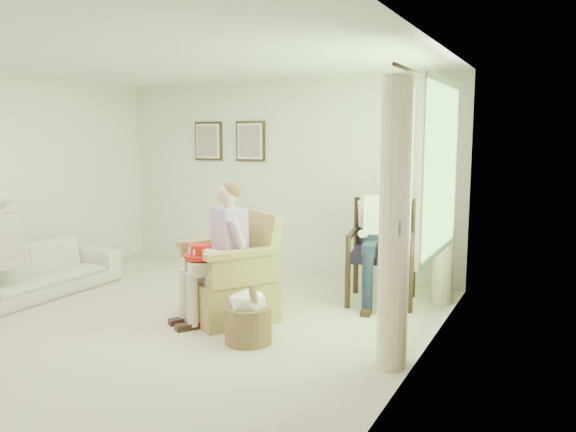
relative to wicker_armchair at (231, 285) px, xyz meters
The scene contains 16 objects.
floor 0.91m from the wicker_armchair, 126.68° to the right, with size 5.50×5.50×0.00m, color beige.
back_wall 2.34m from the wicker_armchair, 103.71° to the left, with size 5.00×0.04×2.60m, color silver.
right_wall 2.32m from the wicker_armchair, 18.78° to the right, with size 0.04×5.50×2.60m, color silver.
ceiling 2.41m from the wicker_armchair, 126.68° to the right, with size 5.00×5.50×0.02m, color white.
window 2.38m from the wicker_armchair, 14.91° to the left, with size 0.13×2.50×1.63m.
curtain_left 2.05m from the wicker_armchair, 14.10° to the right, with size 0.34×0.34×2.30m, color beige.
curtain_right 2.50m from the wicker_armchair, 39.45° to the left, with size 0.34×0.34×2.30m, color beige.
framed_print_left 2.99m from the wicker_armchair, 129.15° to the left, with size 0.45×0.05×0.55m.
framed_print_right 2.67m from the wicker_armchair, 115.17° to the left, with size 0.45×0.05×0.55m.
wicker_armchair is the anchor object (origin of this frame).
wood_armchair 1.80m from the wicker_armchair, 46.61° to the left, with size 0.72×0.68×1.11m.
sofa 2.48m from the wicker_armchair, behind, with size 0.77×1.96×0.57m, color silver.
person_wicker 0.48m from the wicker_armchair, 90.00° to the right, with size 0.40×0.62×1.37m.
person_dark 1.73m from the wicker_armchair, 42.24° to the left, with size 0.40×0.62×1.44m.
red_hat 0.50m from the wicker_armchair, 114.73° to the right, with size 0.33×0.33×0.14m.
hatbox 0.77m from the wicker_armchair, 45.63° to the right, with size 0.45×0.45×0.63m.
Camera 1 is at (3.54, -4.04, 1.83)m, focal length 35.00 mm.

